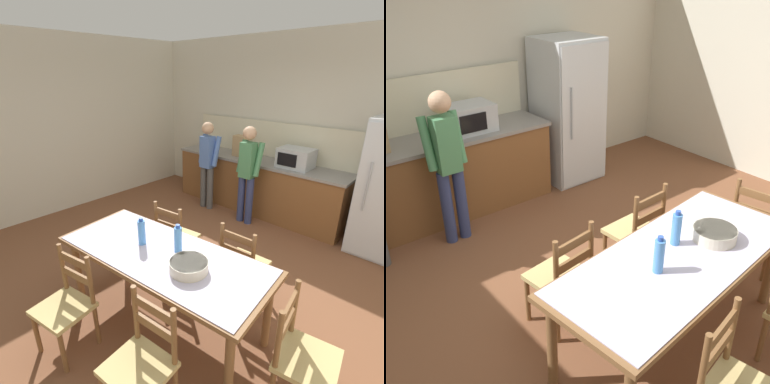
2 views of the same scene
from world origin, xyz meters
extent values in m
plane|color=brown|center=(0.00, 0.00, 0.00)|extent=(8.32, 8.32, 0.00)
cube|color=beige|center=(0.00, 2.66, 1.45)|extent=(6.52, 0.12, 2.90)
cube|color=brown|center=(-0.74, 2.23, 0.44)|extent=(3.03, 0.62, 0.88)
cube|color=gray|center=(-0.74, 2.23, 0.90)|extent=(3.07, 0.66, 0.04)
cube|color=beige|center=(-0.74, 2.54, 1.22)|extent=(3.03, 0.03, 0.60)
cube|color=silver|center=(1.26, 2.20, 0.90)|extent=(0.73, 0.68, 1.79)
cube|color=silver|center=(1.26, 1.85, 0.90)|extent=(0.70, 0.02, 1.72)
cylinder|color=#A5AAB2|center=(1.04, 1.83, 0.99)|extent=(0.02, 0.02, 0.63)
cube|color=#B2B7BC|center=(-0.07, 2.21, 1.07)|extent=(0.50, 0.38, 0.30)
cube|color=black|center=(-0.12, 2.01, 1.07)|extent=(0.30, 0.01, 0.19)
cylinder|color=brown|center=(1.00, -0.86, 0.36)|extent=(0.07, 0.07, 0.72)
cylinder|color=brown|center=(-0.88, -0.41, 0.36)|extent=(0.07, 0.07, 0.72)
cylinder|color=brown|center=(0.93, -0.22, 0.36)|extent=(0.07, 0.07, 0.72)
cube|color=brown|center=(0.06, -0.63, 0.74)|extent=(2.10, 1.06, 0.04)
cube|color=#B7B2CC|center=(0.06, -0.63, 0.77)|extent=(2.02, 1.01, 0.01)
cylinder|color=#4C8ED6|center=(-0.20, -0.66, 0.89)|extent=(0.07, 0.07, 0.24)
cylinder|color=#2D51B2|center=(-0.20, -0.66, 1.03)|extent=(0.04, 0.04, 0.03)
cylinder|color=#4C8ED6|center=(0.15, -0.52, 0.89)|extent=(0.07, 0.07, 0.24)
cylinder|color=#2D51B2|center=(0.15, -0.52, 1.03)|extent=(0.04, 0.04, 0.03)
cylinder|color=beige|center=(0.41, -0.66, 0.82)|extent=(0.32, 0.32, 0.09)
cylinder|color=beige|center=(0.41, -0.66, 0.85)|extent=(0.31, 0.31, 0.02)
cylinder|color=brown|center=(0.39, -1.18, 0.21)|extent=(0.04, 0.04, 0.41)
cylinder|color=brown|center=(-0.52, -1.30, 0.68)|extent=(0.04, 0.04, 0.46)
cylinder|color=brown|center=(-0.17, -1.23, 0.68)|extent=(0.04, 0.04, 0.46)
cube|color=brown|center=(-0.35, -1.26, 0.81)|extent=(0.36, 0.09, 0.07)
cube|color=brown|center=(-0.35, -1.26, 0.66)|extent=(0.36, 0.09, 0.07)
cylinder|color=brown|center=(0.60, 0.34, 0.21)|extent=(0.04, 0.04, 0.41)
cylinder|color=brown|center=(0.24, 0.32, 0.21)|extent=(0.04, 0.04, 0.41)
cylinder|color=brown|center=(0.62, 0.00, 0.21)|extent=(0.04, 0.04, 0.41)
cylinder|color=brown|center=(0.26, -0.02, 0.21)|extent=(0.04, 0.04, 0.41)
cube|color=tan|center=(0.43, 0.16, 0.43)|extent=(0.44, 0.42, 0.04)
cylinder|color=brown|center=(0.62, 0.00, 0.68)|extent=(0.04, 0.04, 0.46)
cylinder|color=brown|center=(0.26, -0.02, 0.68)|extent=(0.04, 0.04, 0.46)
cube|color=brown|center=(0.44, -0.01, 0.81)|extent=(0.36, 0.04, 0.07)
cube|color=brown|center=(0.44, -0.01, 0.66)|extent=(0.36, 0.04, 0.07)
cylinder|color=brown|center=(1.53, -0.28, 0.21)|extent=(0.04, 0.04, 0.41)
cylinder|color=brown|center=(1.25, -0.70, 0.21)|extent=(0.04, 0.04, 0.41)
cylinder|color=brown|center=(1.19, -0.34, 0.21)|extent=(0.04, 0.04, 0.41)
cube|color=tan|center=(1.39, -0.49, 0.43)|extent=(0.47, 0.48, 0.04)
cylinder|color=brown|center=(1.19, -0.34, 0.68)|extent=(0.04, 0.04, 0.46)
cube|color=brown|center=(1.22, -0.52, 0.81)|extent=(0.09, 0.36, 0.07)
cube|color=brown|center=(1.22, -0.52, 0.66)|extent=(0.09, 0.36, 0.07)
cylinder|color=brown|center=(-0.32, 0.26, 0.21)|extent=(0.04, 0.04, 0.41)
cylinder|color=brown|center=(-0.68, 0.21, 0.21)|extent=(0.04, 0.04, 0.41)
cylinder|color=brown|center=(-0.28, -0.08, 0.21)|extent=(0.04, 0.04, 0.41)
cylinder|color=brown|center=(-0.63, -0.13, 0.21)|extent=(0.04, 0.04, 0.41)
cube|color=tan|center=(-0.48, 0.07, 0.43)|extent=(0.47, 0.45, 0.04)
cylinder|color=brown|center=(-0.28, -0.08, 0.68)|extent=(0.04, 0.04, 0.46)
cylinder|color=brown|center=(-0.63, -0.13, 0.68)|extent=(0.04, 0.04, 0.46)
cube|color=brown|center=(-0.46, -0.10, 0.81)|extent=(0.36, 0.07, 0.07)
cube|color=brown|center=(-0.46, -0.10, 0.66)|extent=(0.36, 0.07, 0.07)
cylinder|color=navy|center=(-0.66, 1.68, 0.39)|extent=(0.12, 0.12, 0.77)
cylinder|color=navy|center=(-0.51, 1.68, 0.39)|extent=(0.12, 0.12, 0.77)
cube|color=#478456|center=(-0.59, 1.68, 1.05)|extent=(0.22, 0.18, 0.55)
sphere|color=tan|center=(-0.59, 1.68, 1.46)|extent=(0.21, 0.21, 0.21)
cylinder|color=#478456|center=(-0.74, 1.74, 1.07)|extent=(0.09, 0.21, 0.52)
cylinder|color=#478456|center=(-0.43, 1.74, 1.07)|extent=(0.09, 0.21, 0.52)
camera|label=1|loc=(1.84, -2.12, 2.27)|focal=28.00mm
camera|label=2|loc=(-2.10, -2.19, 2.59)|focal=42.00mm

